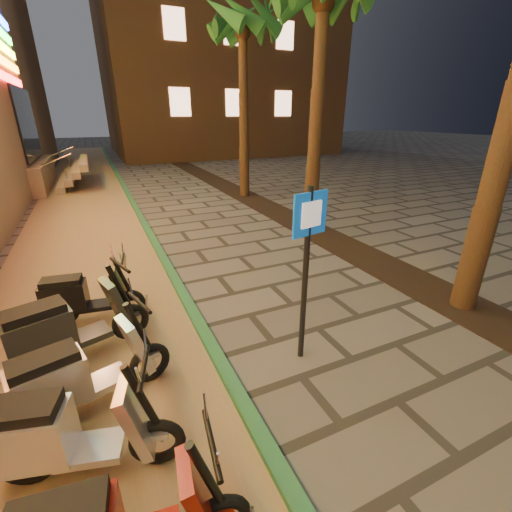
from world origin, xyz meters
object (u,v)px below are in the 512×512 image
scooter_6 (60,436)px  scooter_8 (64,329)px  pedestrian_sign (307,254)px  scooter_9 (81,297)px  scooter_7 (78,376)px

scooter_6 → scooter_8: 1.80m
pedestrian_sign → scooter_9: 3.75m
scooter_8 → scooter_9: size_ratio=1.18×
scooter_8 → pedestrian_sign: bearing=-39.5°
scooter_6 → scooter_9: scooter_6 is taller
pedestrian_sign → scooter_6: size_ratio=1.41×
scooter_7 → scooter_8: bearing=83.5°
scooter_6 → scooter_7: (0.13, 0.78, -0.00)m
scooter_6 → scooter_8: bearing=105.9°
scooter_9 → scooter_8: bearing=-91.1°
scooter_7 → scooter_8: (-0.17, 1.02, 0.04)m
pedestrian_sign → scooter_6: bearing=179.7°
scooter_6 → scooter_9: bearing=101.9°
scooter_6 → scooter_7: bearing=95.3°
pedestrian_sign → scooter_7: 3.00m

